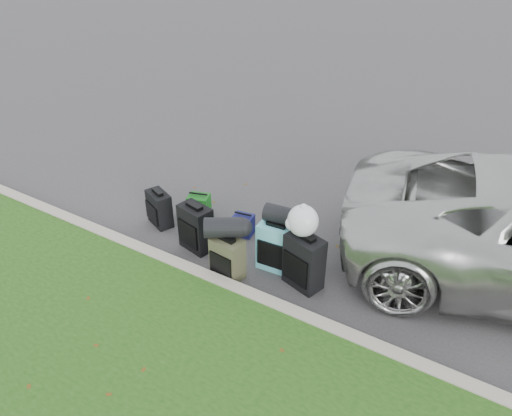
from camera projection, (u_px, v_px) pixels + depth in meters
The scene contains 12 objects.
ground at pixel (255, 248), 7.32m from camera, with size 120.00×120.00×0.00m, color #383535.
curb at pixel (215, 282), 6.55m from camera, with size 120.00×0.18×0.15m, color #9E937F.
suitcase_small_black at pixel (160, 209), 7.72m from camera, with size 0.44×0.24×0.55m, color black.
suitcase_large_black_left at pixel (196, 228), 7.15m from camera, with size 0.48×0.29×0.69m, color black.
suitcase_olive at pixel (228, 258), 6.63m from camera, with size 0.43×0.27×0.59m, color #363622.
suitcase_teal at pixel (276, 247), 6.76m from camera, with size 0.48×0.29×0.69m, color teal.
suitcase_large_black_right at pixel (304, 262), 6.43m from camera, with size 0.50×0.30×0.74m, color black.
tote_green at pixel (199, 206), 7.96m from camera, with size 0.33×0.26×0.37m, color #166419.
tote_navy at pixel (243, 225), 7.54m from camera, with size 0.30×0.23×0.32m, color navy.
duffel_left at pixel (223, 228), 6.47m from camera, with size 0.27×0.27×0.50m, color black.
duffel_right at pixel (281, 215), 6.57m from camera, with size 0.25×0.25×0.44m, color black.
trash_bag at pixel (303, 221), 6.21m from camera, with size 0.40×0.40×0.40m, color white.
Camera 1 is at (3.11, -5.02, 4.36)m, focal length 35.00 mm.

